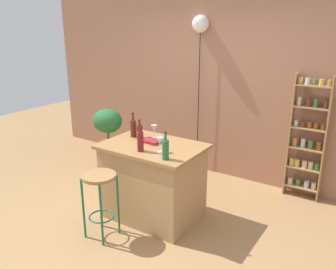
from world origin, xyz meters
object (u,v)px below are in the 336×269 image
at_px(bottle_vinegar, 140,141).
at_px(bottle_olive_oil, 139,132).
at_px(plant_stool, 110,169).
at_px(bottle_spirits_clear, 165,149).
at_px(pendant_globe_light, 201,25).
at_px(wine_glass_left, 160,142).
at_px(wine_glass_center, 154,129).
at_px(cookbook, 152,141).
at_px(bar_stool, 100,190).
at_px(bottle_soda_blue, 133,128).
at_px(spice_shelf, 307,139).
at_px(potted_plant, 108,128).

bearing_deg(bottle_vinegar, bottle_olive_oil, 129.05).
height_order(plant_stool, bottle_spirits_clear, bottle_spirits_clear).
xyz_separation_m(plant_stool, pendant_globe_light, (0.86, 1.10, 2.03)).
bearing_deg(wine_glass_left, wine_glass_center, 132.83).
xyz_separation_m(cookbook, pendant_globe_light, (-0.19, 1.48, 1.28)).
height_order(bar_stool, bottle_soda_blue, bottle_soda_blue).
distance_m(spice_shelf, plant_stool, 2.78).
distance_m(bottle_vinegar, cookbook, 0.32).
distance_m(bottle_spirits_clear, cookbook, 0.55).
height_order(bottle_spirits_clear, wine_glass_left, bottle_spirits_clear).
xyz_separation_m(bar_stool, potted_plant, (-0.88, 1.10, 0.28)).
height_order(potted_plant, bottle_spirits_clear, bottle_spirits_clear).
bearing_deg(bottle_soda_blue, wine_glass_left, -23.86).
height_order(potted_plant, wine_glass_center, potted_plant).
height_order(plant_stool, potted_plant, potted_plant).
xyz_separation_m(bar_stool, spice_shelf, (1.62, 2.16, 0.27)).
bearing_deg(bar_stool, wine_glass_center, 83.87).
height_order(wine_glass_left, pendant_globe_light, pendant_globe_light).
xyz_separation_m(plant_stool, bottle_spirits_clear, (1.47, -0.72, 0.84)).
bearing_deg(wine_glass_left, potted_plant, 156.10).
distance_m(bottle_spirits_clear, wine_glass_left, 0.23).
distance_m(bar_stool, bottle_spirits_clear, 0.85).
distance_m(plant_stool, wine_glass_center, 1.30).
xyz_separation_m(bar_stool, plant_stool, (-0.88, 1.10, -0.36)).
bearing_deg(bottle_olive_oil, bar_stool, -87.17).
relative_size(bottle_olive_oil, wine_glass_center, 1.47).
xyz_separation_m(spice_shelf, cookbook, (-1.44, -1.44, 0.11)).
xyz_separation_m(bar_stool, pendant_globe_light, (-0.01, 2.20, 1.67)).
height_order(bar_stool, cookbook, cookbook).
bearing_deg(cookbook, bottle_vinegar, -75.41).
relative_size(plant_stool, cookbook, 1.82).
bearing_deg(potted_plant, plant_stool, -90.00).
distance_m(bottle_vinegar, bottle_soda_blue, 0.52).
bearing_deg(cookbook, bottle_olive_oil, 172.91).
height_order(bottle_olive_oil, cookbook, bottle_olive_oil).
bearing_deg(plant_stool, pendant_globe_light, 51.94).
relative_size(potted_plant, cookbook, 3.43).
bearing_deg(cookbook, wine_glass_center, 119.82).
height_order(cookbook, pendant_globe_light, pendant_globe_light).
relative_size(bar_stool, bottle_olive_oil, 3.07).
bearing_deg(potted_plant, bottle_olive_oil, -22.09).
distance_m(spice_shelf, bottle_olive_oil, 2.18).
distance_m(spice_shelf, potted_plant, 2.71).
relative_size(potted_plant, bottle_olive_oil, 3.00).
height_order(bar_stool, potted_plant, potted_plant).
xyz_separation_m(bottle_vinegar, bottle_olive_oil, (-0.27, 0.33, -0.03)).
xyz_separation_m(bottle_vinegar, pendant_globe_light, (-0.25, 1.77, 1.18)).
distance_m(bottle_soda_blue, wine_glass_center, 0.26).
relative_size(bottle_vinegar, bottle_olive_oil, 1.31).
xyz_separation_m(potted_plant, bottle_olive_oil, (0.84, -0.34, 0.18)).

